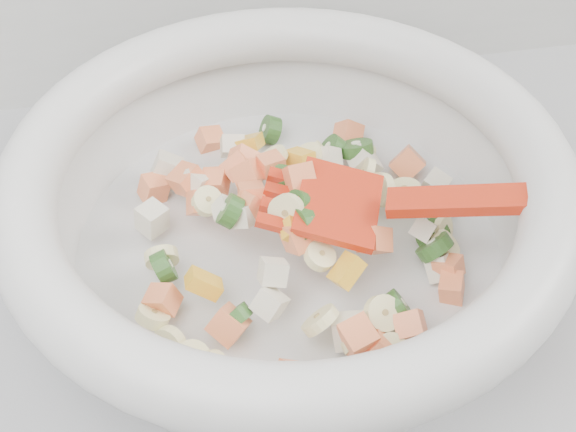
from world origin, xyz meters
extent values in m
cylinder|color=silver|center=(0.04, 1.49, 0.91)|extent=(0.34, 0.34, 0.02)
torus|color=silver|center=(0.04, 1.49, 0.99)|extent=(0.41, 0.41, 0.05)
cylinder|color=beige|center=(-0.07, 1.43, 0.94)|extent=(0.03, 0.02, 0.02)
cylinder|color=beige|center=(0.08, 1.56, 0.94)|extent=(0.02, 0.04, 0.03)
cylinder|color=beige|center=(0.11, 1.53, 0.95)|extent=(0.02, 0.03, 0.03)
cylinder|color=beige|center=(-0.04, 1.39, 0.93)|extent=(0.03, 0.03, 0.02)
cylinder|color=beige|center=(0.09, 1.39, 0.94)|extent=(0.03, 0.03, 0.03)
cylinder|color=beige|center=(0.09, 1.48, 0.96)|extent=(0.02, 0.03, 0.03)
cylinder|color=beige|center=(0.08, 1.47, 0.96)|extent=(0.03, 0.03, 0.03)
cylinder|color=beige|center=(-0.06, 1.48, 0.94)|extent=(0.03, 0.02, 0.03)
cylinder|color=beige|center=(0.14, 1.51, 0.94)|extent=(0.04, 0.04, 0.01)
cylinder|color=beige|center=(0.07, 1.55, 0.95)|extent=(0.03, 0.03, 0.02)
cylinder|color=beige|center=(-0.06, 1.41, 0.93)|extent=(0.03, 0.02, 0.03)
cylinder|color=beige|center=(-0.02, 1.51, 0.95)|extent=(0.03, 0.03, 0.02)
cylinder|color=beige|center=(0.15, 1.45, 0.94)|extent=(0.03, 0.03, 0.02)
cylinder|color=beige|center=(0.04, 1.47, 0.97)|extent=(0.04, 0.03, 0.04)
cylinder|color=beige|center=(0.09, 1.37, 0.93)|extent=(0.03, 0.03, 0.02)
cylinder|color=beige|center=(0.04, 1.39, 0.94)|extent=(0.03, 0.04, 0.03)
cylinder|color=beige|center=(0.04, 1.55, 0.96)|extent=(0.03, 0.03, 0.02)
cylinder|color=beige|center=(0.07, 1.38, 0.93)|extent=(0.03, 0.02, 0.03)
cylinder|color=beige|center=(0.16, 1.47, 0.93)|extent=(0.03, 0.03, 0.03)
cylinder|color=beige|center=(0.12, 1.56, 0.94)|extent=(0.03, 0.03, 0.01)
cylinder|color=beige|center=(0.12, 1.51, 0.95)|extent=(0.02, 0.04, 0.04)
cylinder|color=beige|center=(0.05, 1.44, 0.96)|extent=(0.02, 0.02, 0.02)
cylinder|color=beige|center=(-0.03, 1.38, 0.93)|extent=(0.03, 0.03, 0.03)
cube|color=#F7744E|center=(0.01, 1.55, 0.95)|extent=(0.03, 0.03, 0.03)
cube|color=#F7744E|center=(-0.06, 1.56, 0.93)|extent=(0.03, 0.02, 0.03)
cube|color=#F7744E|center=(0.02, 1.55, 0.95)|extent=(0.03, 0.03, 0.03)
cube|color=#F7744E|center=(0.01, 1.49, 0.96)|extent=(0.03, 0.03, 0.03)
cube|color=#F7744E|center=(0.02, 1.36, 0.93)|extent=(0.03, 0.03, 0.03)
cube|color=#F7744E|center=(0.15, 1.42, 0.93)|extent=(0.03, 0.02, 0.02)
cube|color=#F7744E|center=(0.11, 1.60, 0.93)|extent=(0.03, 0.03, 0.03)
cube|color=#F7744E|center=(0.10, 1.45, 0.95)|extent=(0.03, 0.03, 0.03)
cube|color=#F7744E|center=(0.04, 1.46, 0.96)|extent=(0.03, 0.04, 0.03)
cube|color=#F7744E|center=(0.07, 1.38, 0.94)|extent=(0.03, 0.03, 0.03)
cube|color=#F7744E|center=(0.04, 1.54, 0.96)|extent=(0.02, 0.02, 0.02)
cube|color=#F7744E|center=(0.05, 1.50, 0.97)|extent=(0.02, 0.03, 0.03)
cube|color=#F7744E|center=(-0.03, 1.55, 0.95)|extent=(0.03, 0.03, 0.03)
cube|color=#F7744E|center=(-0.02, 1.52, 0.95)|extent=(0.02, 0.03, 0.03)
cube|color=#F7744E|center=(-0.01, 1.54, 0.94)|extent=(0.03, 0.03, 0.02)
cube|color=#F7744E|center=(-0.06, 1.44, 0.94)|extent=(0.03, 0.03, 0.02)
cube|color=#F7744E|center=(0.02, 1.53, 0.96)|extent=(0.03, 0.03, 0.03)
cube|color=#F7744E|center=(0.15, 1.43, 0.93)|extent=(0.03, 0.03, 0.02)
cube|color=#F7744E|center=(-0.02, 1.41, 0.94)|extent=(0.03, 0.03, 0.03)
cube|color=#F7744E|center=(0.00, 1.62, 0.93)|extent=(0.03, 0.03, 0.03)
cube|color=#F7744E|center=(0.02, 1.50, 0.96)|extent=(0.02, 0.03, 0.03)
cube|color=#F7744E|center=(0.08, 1.37, 0.93)|extent=(0.03, 0.03, 0.03)
cube|color=#F7744E|center=(0.15, 1.55, 0.93)|extent=(0.04, 0.03, 0.04)
cube|color=#F7744E|center=(0.11, 1.39, 0.93)|extent=(0.03, 0.03, 0.03)
cylinder|color=#429431|center=(0.05, 1.48, 0.97)|extent=(0.03, 0.03, 0.03)
cylinder|color=#429431|center=(0.05, 1.61, 0.93)|extent=(0.02, 0.03, 0.03)
cylinder|color=#429431|center=(0.00, 1.49, 0.96)|extent=(0.02, 0.03, 0.04)
cylinder|color=#429431|center=(-0.01, 1.41, 0.94)|extent=(0.03, 0.03, 0.03)
cylinder|color=#429431|center=(0.15, 1.46, 0.93)|extent=(0.03, 0.03, 0.03)
cylinder|color=#429431|center=(0.14, 1.44, 0.94)|extent=(0.04, 0.03, 0.04)
cylinder|color=#429431|center=(0.16, 1.49, 0.93)|extent=(0.04, 0.03, 0.03)
cylinder|color=#429431|center=(0.09, 1.57, 0.94)|extent=(0.03, 0.03, 0.03)
cylinder|color=#429431|center=(0.04, 1.52, 0.96)|extent=(0.03, 0.03, 0.02)
cylinder|color=#429431|center=(-0.06, 1.46, 0.94)|extent=(0.02, 0.03, 0.03)
cylinder|color=#429431|center=(0.04, 1.46, 0.97)|extent=(0.03, 0.04, 0.04)
cylinder|color=#429431|center=(0.10, 1.40, 0.93)|extent=(0.02, 0.03, 0.03)
cylinder|color=#429431|center=(0.11, 1.56, 0.94)|extent=(0.04, 0.04, 0.02)
cube|color=beige|center=(-0.04, 1.57, 0.94)|extent=(0.03, 0.03, 0.03)
cube|color=beige|center=(0.02, 1.43, 0.96)|extent=(0.02, 0.02, 0.03)
cube|color=beige|center=(0.01, 1.41, 0.95)|extent=(0.03, 0.03, 0.03)
cube|color=beige|center=(0.08, 1.55, 0.95)|extent=(0.03, 0.03, 0.03)
cube|color=beige|center=(0.12, 1.55, 0.94)|extent=(0.03, 0.02, 0.03)
cube|color=beige|center=(0.14, 1.46, 0.94)|extent=(0.03, 0.03, 0.03)
cube|color=beige|center=(0.00, 1.50, 0.95)|extent=(0.02, 0.02, 0.02)
cube|color=beige|center=(-0.06, 1.51, 0.94)|extent=(0.03, 0.03, 0.02)
cube|color=beige|center=(0.01, 1.59, 0.94)|extent=(0.02, 0.02, 0.03)
cube|color=beige|center=(0.01, 1.48, 0.96)|extent=(0.02, 0.03, 0.03)
cube|color=beige|center=(-0.02, 1.54, 0.95)|extent=(0.03, 0.03, 0.03)
cube|color=beige|center=(0.14, 1.43, 0.93)|extent=(0.03, 0.03, 0.03)
cube|color=beige|center=(0.17, 1.52, 0.93)|extent=(0.02, 0.03, 0.03)
cube|color=beige|center=(0.06, 1.39, 0.93)|extent=(0.03, 0.03, 0.03)
cube|color=yellow|center=(0.07, 1.42, 0.95)|extent=(0.03, 0.03, 0.03)
cube|color=yellow|center=(0.06, 1.54, 0.96)|extent=(0.02, 0.03, 0.02)
cube|color=yellow|center=(0.04, 1.46, 0.96)|extent=(0.03, 0.02, 0.03)
cube|color=yellow|center=(0.03, 1.59, 0.94)|extent=(0.03, 0.03, 0.03)
cube|color=yellow|center=(-0.03, 1.44, 0.95)|extent=(0.03, 0.02, 0.03)
cube|color=red|center=(0.07, 1.47, 0.97)|extent=(0.08, 0.09, 0.02)
cube|color=red|center=(0.04, 1.51, 0.97)|extent=(0.03, 0.02, 0.01)
cube|color=red|center=(0.04, 1.49, 0.97)|extent=(0.03, 0.02, 0.01)
cube|color=red|center=(0.03, 1.48, 0.97)|extent=(0.03, 0.02, 0.01)
cube|color=red|center=(0.03, 1.46, 0.97)|extent=(0.03, 0.02, 0.01)
cube|color=red|center=(0.21, 1.42, 1.00)|extent=(0.21, 0.10, 0.05)
camera|label=1|loc=(-0.04, 1.08, 1.37)|focal=50.00mm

